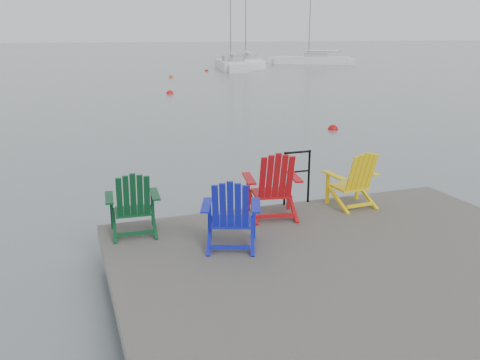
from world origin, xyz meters
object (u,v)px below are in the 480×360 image
object	(u,v)px
handrail	(297,172)
chair_green	(133,203)
sailboat_near	(231,65)
chair_red	(273,184)
chair_blue	(231,213)
chair_yellow	(354,179)
buoy_c	(171,77)
sailboat_mid	(246,63)
buoy_d	(207,71)
buoy_a	(333,130)
sailboat_far	(312,61)
buoy_b	(170,94)

from	to	relation	value
handrail	chair_green	distance (m)	2.81
sailboat_near	chair_red	bearing A→B (deg)	-96.50
chair_blue	chair_red	bearing A→B (deg)	62.57
chair_yellow	buoy_c	size ratio (longest dim) A/B	2.62
chair_yellow	sailboat_mid	world-z (taller)	sailboat_mid
chair_blue	sailboat_near	size ratio (longest dim) A/B	0.08
chair_green	buoy_c	bearing A→B (deg)	81.49
chair_red	buoy_d	distance (m)	39.29
chair_blue	buoy_d	size ratio (longest dim) A/B	2.91
chair_blue	buoy_a	size ratio (longest dim) A/B	2.72
sailboat_mid	buoy_c	size ratio (longest dim) A/B	37.57
handrail	chair_blue	distance (m)	2.13
buoy_a	buoy_c	bearing A→B (deg)	91.66
sailboat_near	sailboat_far	world-z (taller)	sailboat_near
sailboat_far	buoy_b	size ratio (longest dim) A/B	27.40
chair_red	chair_yellow	size ratio (longest dim) A/B	1.12
chair_yellow	handrail	bearing A→B (deg)	145.86
chair_red	buoy_a	distance (m)	10.60
chair_green	handrail	bearing A→B (deg)	14.16
chair_yellow	sailboat_mid	bearing A→B (deg)	68.50
handrail	buoy_a	distance (m)	9.84
chair_green	sailboat_far	distance (m)	51.87
sailboat_mid	buoy_c	bearing A→B (deg)	-118.78
chair_yellow	buoy_c	distance (m)	32.64
chair_red	buoy_c	world-z (taller)	chair_red
chair_blue	sailboat_mid	bearing A→B (deg)	89.91
buoy_c	chair_yellow	bearing A→B (deg)	-96.84
sailboat_mid	buoy_c	world-z (taller)	sailboat_mid
sailboat_near	sailboat_far	xyz separation A→B (m)	(11.12, 4.84, 0.00)
buoy_b	buoy_a	bearing A→B (deg)	-76.48
handrail	buoy_d	world-z (taller)	handrail
sailboat_near	buoy_c	bearing A→B (deg)	-123.25
sailboat_near	buoy_c	size ratio (longest dim) A/B	34.33
sailboat_near	buoy_d	world-z (taller)	sailboat_near
buoy_b	chair_yellow	bearing A→B (deg)	-93.94
handrail	buoy_c	size ratio (longest dim) A/B	2.49
chair_green	sailboat_near	world-z (taller)	sailboat_near
sailboat_near	buoy_b	distance (m)	20.99
chair_blue	chair_yellow	size ratio (longest dim) A/B	1.03
chair_green	sailboat_far	size ratio (longest dim) A/B	0.08
sailboat_near	sailboat_mid	world-z (taller)	sailboat_mid
chair_yellow	buoy_c	world-z (taller)	chair_yellow
chair_green	chair_red	world-z (taller)	chair_red
handrail	chair_yellow	size ratio (longest dim) A/B	0.95
handrail	sailboat_near	bearing A→B (deg)	72.89
chair_red	chair_blue	bearing A→B (deg)	-126.76
chair_yellow	chair_blue	bearing A→B (deg)	-163.01
chair_blue	buoy_c	size ratio (longest dim) A/B	2.69
sailboat_near	sailboat_mid	size ratio (longest dim) A/B	0.91
chair_yellow	sailboat_far	size ratio (longest dim) A/B	0.08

